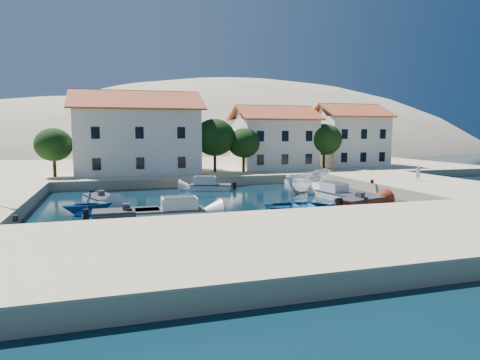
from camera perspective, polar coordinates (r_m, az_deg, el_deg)
name	(u,v)px	position (r m, az deg, el deg)	size (l,w,h in m)	color
ground	(263,226)	(27.34, 3.05, -6.08)	(400.00, 400.00, 0.00)	black
quay_south	(303,241)	(21.84, 8.46, -8.04)	(52.00, 12.00, 1.00)	#CBB58B
quay_east	(422,186)	(46.23, 23.15, -0.77)	(11.00, 20.00, 1.00)	#CBB58B
quay_north	(189,168)	(64.29, -6.83, 1.63)	(80.00, 36.00, 1.00)	#CBB58B
hills	(199,213)	(154.47, -5.43, -4.43)	(254.00, 176.00, 99.00)	tan
building_left	(137,131)	(53.17, -13.57, 6.34)	(14.70, 9.45, 9.70)	silver
building_mid	(274,137)	(58.06, 4.51, 5.80)	(10.50, 8.40, 8.30)	silver
building_right	(348,134)	(64.26, 14.25, 5.91)	(9.45, 8.40, 8.80)	silver
trees	(227,140)	(52.35, -1.76, 5.31)	(37.30, 5.30, 6.45)	#382314
bollards	(281,197)	(31.67, 5.45, -2.24)	(29.36, 9.56, 0.30)	black
motorboat_grey_sw	(126,214)	(30.34, -14.92, -4.47)	(4.44, 1.97, 1.25)	#333439
cabin_cruiser_south	(170,211)	(29.97, -9.33, -4.11)	(4.74, 2.18, 1.60)	silver
rowboat_south	(302,212)	(32.14, 8.28, -4.23)	(3.85, 5.39, 1.12)	navy
motorboat_red_se	(360,202)	(35.93, 15.74, -2.79)	(4.55, 3.05, 1.25)	maroon
cabin_cruiser_east	(338,194)	(38.57, 12.94, -1.81)	(2.42, 4.68, 1.60)	silver
boat_east	(308,191)	(42.94, 9.08, -1.52)	(2.23, 5.92, 2.29)	silver
motorboat_white_ne	(294,182)	(48.40, 7.19, -0.23)	(1.68, 3.49, 1.25)	silver
rowboat_west	(88,214)	(32.76, -19.60, -4.34)	(2.91, 3.37, 1.77)	navy
motorboat_white_west	(101,199)	(37.50, -18.02, -2.48)	(3.25, 4.74, 1.25)	silver
cabin_cruiser_north	(211,186)	(43.30, -3.94, -0.75)	(4.46, 2.95, 1.60)	silver
pedestrian	(418,173)	(46.50, 22.63, 0.90)	(0.58, 0.38, 1.59)	beige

